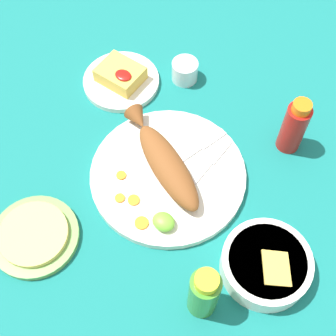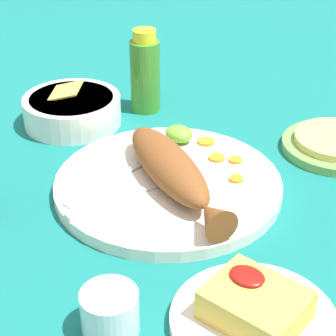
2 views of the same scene
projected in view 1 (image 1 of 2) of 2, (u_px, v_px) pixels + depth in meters
The scene contains 18 objects.
ground_plane at pixel (168, 177), 1.00m from camera, with size 4.00×4.00×0.00m, color #146B66.
main_plate at pixel (168, 175), 1.00m from camera, with size 0.33×0.33×0.02m, color silver.
fried_fish at pixel (164, 161), 0.97m from camera, with size 0.27×0.17×0.05m.
fork_near at pixel (197, 150), 1.02m from camera, with size 0.07×0.18×0.00m.
fork_far at pixel (208, 166), 1.00m from camera, with size 0.02×0.19×0.00m.
carrot_slice_near at pixel (121, 175), 0.98m from camera, with size 0.02×0.02×0.00m, color orange.
carrot_slice_mid at pixel (120, 198), 0.96m from camera, with size 0.02×0.02×0.00m, color orange.
carrot_slice_far at pixel (134, 200), 0.95m from camera, with size 0.02×0.02×0.00m, color orange.
carrot_slice_extra at pixel (142, 223), 0.93m from camera, with size 0.03×0.03×0.00m, color orange.
lime_wedge_main at pixel (164, 222), 0.92m from camera, with size 0.05×0.04×0.03m, color #6BB233.
hot_sauce_bottle_red at pixel (294, 127), 0.99m from camera, with size 0.05×0.05×0.14m.
hot_sauce_bottle_green at pixel (204, 293), 0.81m from camera, with size 0.05×0.05×0.15m.
salt_cup at pixel (185, 72), 1.13m from camera, with size 0.06×0.06×0.05m.
side_plate_fries at pixel (121, 81), 1.13m from camera, with size 0.18×0.18×0.01m, color silver.
fries_pile at pixel (120, 74), 1.11m from camera, with size 0.10×0.08×0.04m.
guacamole_bowl at pixel (266, 264), 0.88m from camera, with size 0.17×0.17×0.06m.
tortilla_plate at pixel (35, 236), 0.93m from camera, with size 0.18×0.18×0.01m, color #6B9E4C.
tortilla_stack at pixel (33, 234), 0.92m from camera, with size 0.14×0.14×0.01m, color #E0C666.
Camera 1 is at (0.28, -0.40, 0.87)m, focal length 50.00 mm.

